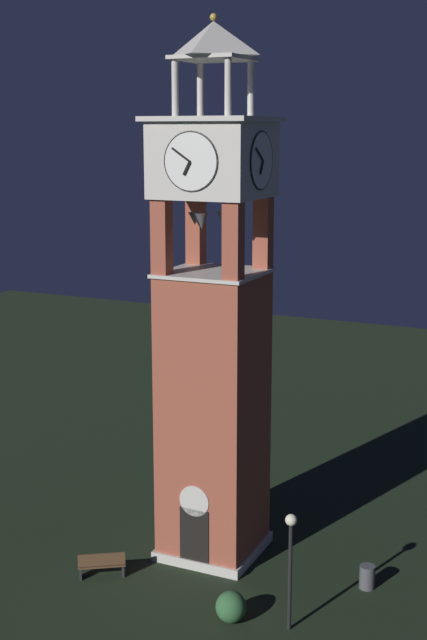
{
  "coord_description": "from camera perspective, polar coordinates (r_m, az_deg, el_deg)",
  "views": [
    {
      "loc": [
        12.33,
        -26.69,
        14.94
      ],
      "look_at": [
        0.0,
        0.0,
        8.58
      ],
      "focal_mm": 49.26,
      "sensor_mm": 36.0,
      "label": 1
    }
  ],
  "objects": [
    {
      "name": "park_bench",
      "position": [
        31.23,
        -7.28,
        -15.48
      ],
      "size": [
        1.58,
        1.24,
        0.95
      ],
      "color": "brown",
      "rests_on": "ground"
    },
    {
      "name": "ground",
      "position": [
        32.98,
        0.0,
        -14.73
      ],
      "size": [
        80.0,
        80.0,
        0.0
      ],
      "primitive_type": "plane",
      "color": "black"
    },
    {
      "name": "lamp_post",
      "position": [
        27.3,
        5.02,
        -14.66
      ],
      "size": [
        0.36,
        0.36,
        3.78
      ],
      "color": "black",
      "rests_on": "ground"
    },
    {
      "name": "clock_tower",
      "position": [
        30.29,
        -0.0,
        -1.67
      ],
      "size": [
        3.73,
        3.73,
        18.61
      ],
      "color": "#9E4C38",
      "rests_on": "ground"
    },
    {
      "name": "shrub_near_entry",
      "position": [
        28.61,
        1.14,
        -18.13
      ],
      "size": [
        0.96,
        0.96,
        0.99
      ],
      "primitive_type": "ellipsoid",
      "color": "#336638",
      "rests_on": "ground"
    },
    {
      "name": "trash_bin",
      "position": [
        30.85,
        9.95,
        -16.11
      ],
      "size": [
        0.52,
        0.52,
        0.8
      ],
      "primitive_type": "cylinder",
      "color": "#4C4C51",
      "rests_on": "ground"
    }
  ]
}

